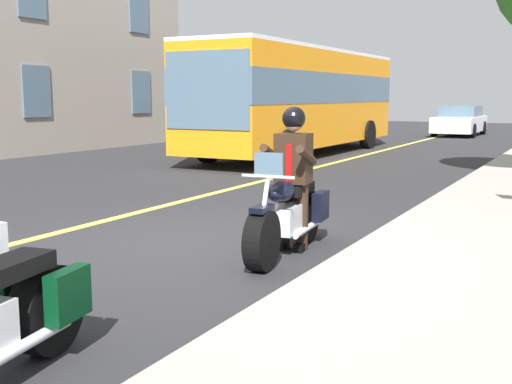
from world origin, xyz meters
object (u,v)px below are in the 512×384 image
motorcycle_main (288,216)px  bus_far (300,95)px  rider_main (293,165)px  car_dark (460,121)px

motorcycle_main → bus_far: size_ratio=0.20×
rider_main → car_dark: bearing=-174.0°
bus_far → car_dark: bearing=167.9°
rider_main → car_dark: 24.28m
rider_main → bus_far: size_ratio=0.16×
car_dark → bus_far: bearing=-12.1°
car_dark → motorcycle_main: bearing=6.0°
rider_main → car_dark: rider_main is taller
motorcycle_main → rider_main: 0.61m
rider_main → bus_far: bearing=-156.0°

